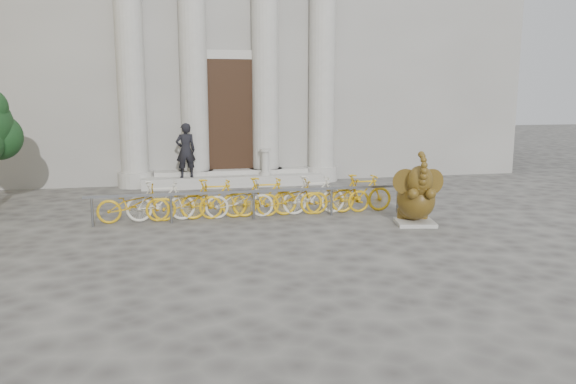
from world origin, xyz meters
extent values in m
plane|color=#474442|center=(0.00, 0.00, 0.00)|extent=(80.00, 80.00, 0.00)
cube|color=gray|center=(0.00, 15.00, 6.00)|extent=(22.00, 10.00, 12.00)
cube|color=black|center=(0.00, 9.92, 2.30)|extent=(2.40, 0.16, 4.00)
cylinder|color=#A8A59E|center=(-3.20, 9.80, 4.00)|extent=(0.90, 0.90, 8.00)
cylinder|color=#A8A59E|center=(-1.20, 9.80, 4.00)|extent=(0.90, 0.90, 8.00)
cylinder|color=#A8A59E|center=(1.20, 9.80, 4.00)|extent=(0.90, 0.90, 8.00)
cylinder|color=#A8A59E|center=(3.20, 9.80, 4.00)|extent=(0.90, 0.90, 8.00)
cube|color=#A8A59E|center=(0.00, 9.40, 0.18)|extent=(6.00, 1.20, 0.36)
cube|color=#A8A59E|center=(3.53, 2.71, 0.04)|extent=(1.03, 0.96, 0.09)
ellipsoid|color=black|center=(3.57, 2.90, 0.35)|extent=(0.87, 0.85, 0.57)
ellipsoid|color=black|center=(3.54, 2.72, 0.60)|extent=(1.05, 1.21, 0.92)
cylinder|color=black|center=(3.36, 3.06, 0.20)|extent=(0.31, 0.31, 0.23)
cylinder|color=black|center=(3.83, 2.96, 0.20)|extent=(0.31, 0.31, 0.23)
cylinder|color=black|center=(3.27, 2.42, 0.78)|extent=(0.32, 0.56, 0.35)
cylinder|color=black|center=(3.65, 2.34, 0.78)|extent=(0.32, 0.56, 0.35)
ellipsoid|color=black|center=(3.47, 2.41, 1.10)|extent=(0.71, 0.68, 0.71)
cylinder|color=black|center=(3.20, 2.58, 1.06)|extent=(0.54, 0.34, 0.60)
cylinder|color=black|center=(3.79, 2.45, 1.06)|extent=(0.60, 0.11, 0.60)
cone|color=beige|center=(3.33, 2.26, 0.95)|extent=(0.07, 0.21, 0.09)
cone|color=beige|center=(3.54, 2.22, 0.95)|extent=(0.15, 0.21, 0.09)
cube|color=slate|center=(-0.11, 4.12, 0.70)|extent=(8.00, 0.06, 0.06)
cylinder|color=slate|center=(-3.91, 4.12, 0.35)|extent=(0.06, 0.06, 0.70)
cylinder|color=slate|center=(-2.11, 4.12, 0.35)|extent=(0.06, 0.06, 0.70)
cylinder|color=slate|center=(-0.11, 4.12, 0.35)|extent=(0.06, 0.06, 0.70)
cylinder|color=slate|center=(1.89, 4.12, 0.35)|extent=(0.06, 0.06, 0.70)
cylinder|color=slate|center=(3.69, 4.12, 0.35)|extent=(0.06, 0.06, 0.70)
imported|color=gold|center=(-3.00, 4.37, 0.50)|extent=(1.70, 0.50, 1.00)
imported|color=beige|center=(-2.36, 4.37, 0.50)|extent=(1.66, 0.47, 1.00)
imported|color=gold|center=(-1.72, 4.37, 0.50)|extent=(1.70, 0.50, 1.00)
imported|color=gold|center=(-1.07, 4.37, 0.50)|extent=(1.66, 0.47, 1.00)
imported|color=beige|center=(-0.43, 4.37, 0.50)|extent=(1.70, 0.50, 1.00)
imported|color=gold|center=(0.21, 4.37, 0.50)|extent=(1.66, 0.47, 1.00)
imported|color=gold|center=(0.85, 4.37, 0.50)|extent=(1.70, 0.50, 1.00)
imported|color=beige|center=(1.49, 4.37, 0.50)|extent=(1.66, 0.47, 1.00)
imported|color=gold|center=(2.13, 4.37, 0.50)|extent=(1.70, 0.50, 1.00)
imported|color=gold|center=(2.77, 4.37, 0.50)|extent=(1.66, 0.47, 1.00)
imported|color=black|center=(-1.56, 9.09, 1.25)|extent=(0.72, 0.54, 1.77)
cylinder|color=#A8A59E|center=(1.06, 9.10, 0.41)|extent=(0.36, 0.36, 0.11)
cylinder|color=#A8A59E|center=(1.06, 9.10, 0.77)|extent=(0.25, 0.25, 0.81)
cylinder|color=#A8A59E|center=(1.06, 9.10, 1.20)|extent=(0.36, 0.36, 0.09)
camera|label=1|loc=(-2.18, -9.32, 3.07)|focal=35.00mm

